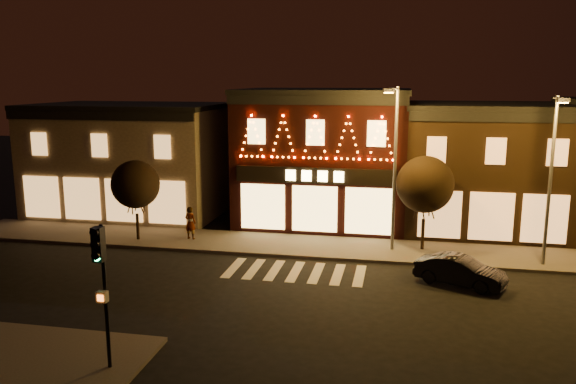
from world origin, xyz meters
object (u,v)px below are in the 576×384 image
(dark_sedan, at_px, (460,271))
(pedestrian, at_px, (190,223))
(streetlamp_mid, at_px, (394,156))
(traffic_signal_near, at_px, (101,269))

(dark_sedan, height_order, pedestrian, pedestrian)
(streetlamp_mid, bearing_deg, pedestrian, 165.66)
(traffic_signal_near, xyz_separation_m, streetlamp_mid, (8.24, 14.26, 1.72))
(traffic_signal_near, distance_m, dark_sedan, 15.41)
(dark_sedan, distance_m, pedestrian, 14.66)
(pedestrian, bearing_deg, streetlamp_mid, -168.28)
(traffic_signal_near, relative_size, pedestrian, 2.47)
(traffic_signal_near, distance_m, pedestrian, 14.77)
(streetlamp_mid, height_order, pedestrian, streetlamp_mid)
(streetlamp_mid, xyz_separation_m, dark_sedan, (3.07, -4.14, -4.43))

